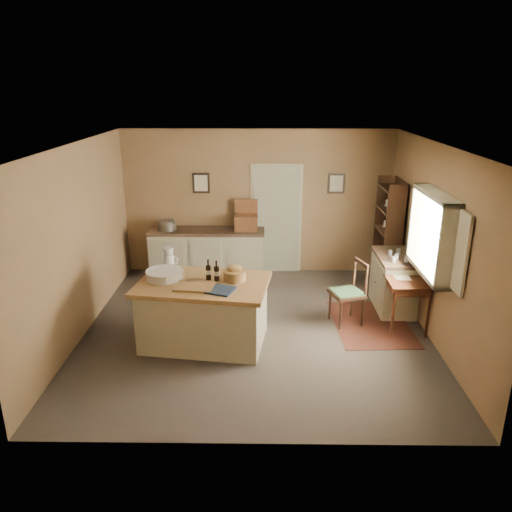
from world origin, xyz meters
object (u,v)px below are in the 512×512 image
at_px(right_cabinet, 394,282).
at_px(desk_chair, 347,294).
at_px(work_island, 203,311).
at_px(shelving_unit, 391,234).
at_px(writing_desk, 404,283).
at_px(sideboard, 208,251).

bearing_deg(right_cabinet, desk_chair, -147.10).
distance_m(work_island, desk_chair, 2.18).
bearing_deg(right_cabinet, shelving_unit, 81.61).
bearing_deg(desk_chair, shelving_unit, 40.31).
xyz_separation_m(work_island, desk_chair, (2.09, 0.62, -0.00)).
relative_size(work_island, shelving_unit, 0.99).
bearing_deg(desk_chair, writing_desk, -18.63).
relative_size(work_island, desk_chair, 1.97).
bearing_deg(sideboard, shelving_unit, -6.95).
bearing_deg(sideboard, work_island, -85.31).
xyz_separation_m(desk_chair, right_cabinet, (0.84, 0.54, -0.02)).
xyz_separation_m(right_cabinet, shelving_unit, (0.15, 1.02, 0.50)).
bearing_deg(shelving_unit, right_cabinet, -98.39).
bearing_deg(writing_desk, desk_chair, 178.78).
height_order(work_island, sideboard, work_island).
relative_size(desk_chair, shelving_unit, 0.50).
relative_size(right_cabinet, shelving_unit, 0.54).
bearing_deg(right_cabinet, work_island, -158.33).
bearing_deg(writing_desk, right_cabinet, 90.02).
relative_size(work_island, right_cabinet, 1.82).
distance_m(sideboard, right_cabinet, 3.44).
bearing_deg(right_cabinet, writing_desk, -89.98).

